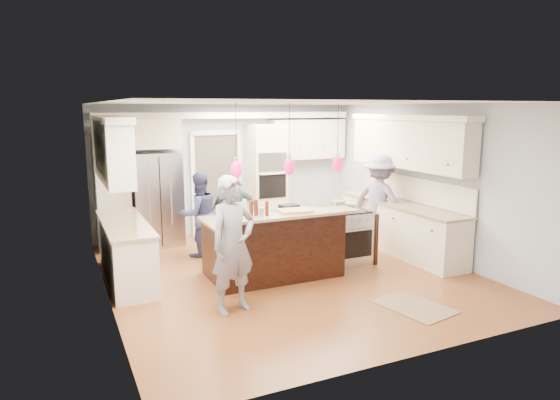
# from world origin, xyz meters

# --- Properties ---
(ground_plane) EXTENTS (6.00, 6.00, 0.00)m
(ground_plane) POSITION_xyz_m (0.00, 0.00, 0.00)
(ground_plane) COLOR brown
(ground_plane) RESTS_ON ground
(room_shell) EXTENTS (5.54, 6.04, 2.72)m
(room_shell) POSITION_xyz_m (0.00, 0.00, 1.82)
(room_shell) COLOR #B2BCC6
(room_shell) RESTS_ON ground
(refrigerator) EXTENTS (0.90, 0.70, 1.80)m
(refrigerator) POSITION_xyz_m (-1.55, 2.64, 0.90)
(refrigerator) COLOR #B7B7BC
(refrigerator) RESTS_ON ground
(oven_column) EXTENTS (0.72, 0.69, 2.30)m
(oven_column) POSITION_xyz_m (0.75, 2.67, 1.15)
(oven_column) COLOR beige
(oven_column) RESTS_ON ground
(back_upper_cabinets) EXTENTS (5.30, 0.61, 2.54)m
(back_upper_cabinets) POSITION_xyz_m (-0.75, 2.76, 1.67)
(back_upper_cabinets) COLOR beige
(back_upper_cabinets) RESTS_ON ground
(right_counter_run) EXTENTS (0.64, 3.10, 2.51)m
(right_counter_run) POSITION_xyz_m (2.44, 0.30, 1.06)
(right_counter_run) COLOR beige
(right_counter_run) RESTS_ON ground
(left_cabinets) EXTENTS (0.64, 2.30, 2.51)m
(left_cabinets) POSITION_xyz_m (-2.44, 0.80, 1.06)
(left_cabinets) COLOR beige
(left_cabinets) RESTS_ON ground
(kitchen_island) EXTENTS (2.10, 1.46, 1.12)m
(kitchen_island) POSITION_xyz_m (-0.25, 0.07, 0.49)
(kitchen_island) COLOR black
(kitchen_island) RESTS_ON ground
(island_range) EXTENTS (0.82, 0.71, 0.92)m
(island_range) POSITION_xyz_m (1.16, 0.15, 0.46)
(island_range) COLOR #B7B7BC
(island_range) RESTS_ON ground
(pendant_lights) EXTENTS (1.75, 0.15, 1.03)m
(pendant_lights) POSITION_xyz_m (-0.25, -0.51, 1.80)
(pendant_lights) COLOR black
(pendant_lights) RESTS_ON ground
(person_bar_end) EXTENTS (0.74, 0.59, 1.79)m
(person_bar_end) POSITION_xyz_m (-1.29, -1.02, 0.90)
(person_bar_end) COLOR slate
(person_bar_end) RESTS_ON ground
(person_far_left) EXTENTS (0.81, 0.68, 1.51)m
(person_far_left) POSITION_xyz_m (-1.01, 1.60, 0.76)
(person_far_left) COLOR navy
(person_far_left) RESTS_ON ground
(person_far_right) EXTENTS (0.95, 0.57, 1.51)m
(person_far_right) POSITION_xyz_m (-0.34, 1.60, 0.75)
(person_far_right) COLOR slate
(person_far_right) RESTS_ON ground
(person_range_side) EXTENTS (1.09, 1.33, 1.79)m
(person_range_side) POSITION_xyz_m (2.25, 0.72, 0.89)
(person_range_side) COLOR gray
(person_range_side) RESTS_ON ground
(floor_rug) EXTENTS (0.86, 1.11, 0.01)m
(floor_rug) POSITION_xyz_m (0.94, -1.92, 0.01)
(floor_rug) COLOR #947250
(floor_rug) RESTS_ON ground
(water_bottle) EXTENTS (0.08, 0.08, 0.26)m
(water_bottle) POSITION_xyz_m (-0.95, -0.56, 1.25)
(water_bottle) COLOR silver
(water_bottle) RESTS_ON kitchen_island
(beer_bottle_a) EXTENTS (0.07, 0.07, 0.22)m
(beer_bottle_a) POSITION_xyz_m (-0.82, -0.46, 1.23)
(beer_bottle_a) COLOR #41170B
(beer_bottle_a) RESTS_ON kitchen_island
(beer_bottle_b) EXTENTS (0.07, 0.07, 0.21)m
(beer_bottle_b) POSITION_xyz_m (-0.61, -0.53, 1.23)
(beer_bottle_b) COLOR #41170B
(beer_bottle_b) RESTS_ON kitchen_island
(beer_bottle_c) EXTENTS (0.07, 0.07, 0.23)m
(beer_bottle_c) POSITION_xyz_m (-0.75, -0.47, 1.24)
(beer_bottle_c) COLOR #41170B
(beer_bottle_c) RESTS_ON kitchen_island
(drink_can) EXTENTS (0.08, 0.08, 0.14)m
(drink_can) POSITION_xyz_m (-0.73, -0.59, 1.19)
(drink_can) COLOR #B7B7BC
(drink_can) RESTS_ON kitchen_island
(cutting_board) EXTENTS (0.50, 0.38, 0.04)m
(cutting_board) POSITION_xyz_m (-0.13, -0.47, 1.14)
(cutting_board) COLOR tan
(cutting_board) RESTS_ON kitchen_island
(pot_large) EXTENTS (0.26, 0.26, 0.15)m
(pot_large) POSITION_xyz_m (1.05, 0.28, 0.99)
(pot_large) COLOR #B7B7BC
(pot_large) RESTS_ON island_range
(pot_small) EXTENTS (0.23, 0.23, 0.11)m
(pot_small) POSITION_xyz_m (1.22, 0.16, 0.98)
(pot_small) COLOR #B7B7BC
(pot_small) RESTS_ON island_range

